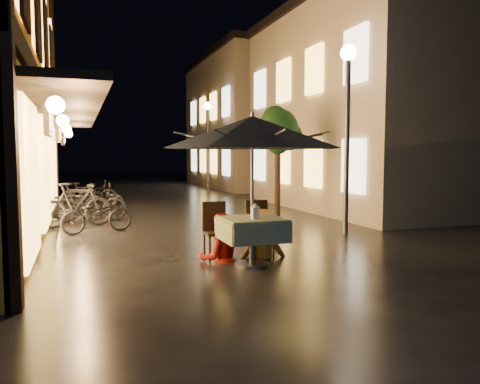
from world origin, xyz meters
name	(u,v)px	position (x,y,z in m)	size (l,w,h in m)	color
ground	(253,262)	(0.00, 0.00, 0.00)	(90.00, 90.00, 0.00)	black
east_building_near	(390,108)	(7.49, 6.50, 3.41)	(7.30, 9.30, 6.80)	#B2A18E
east_building_far	(265,122)	(7.49, 18.00, 3.66)	(7.30, 10.30, 7.30)	#B2A18E
street_tree	(278,132)	(2.41, 4.51, 2.42)	(1.43, 1.20, 3.15)	black
streetlamp_near	(348,104)	(3.00, 2.00, 2.92)	(0.36, 0.36, 4.23)	#59595E
streetlamp_far	(208,131)	(3.00, 14.00, 2.92)	(0.36, 0.36, 4.23)	#59595E
cafe_table	(252,229)	(-0.10, -0.20, 0.59)	(0.99, 0.99, 0.78)	#59595E
patio_umbrella	(252,132)	(-0.10, -0.20, 2.15)	(2.87, 2.87, 2.46)	#59595E
cafe_chair_left	(216,227)	(-0.50, 0.54, 0.54)	(0.42, 0.42, 0.97)	black
cafe_chair_right	(259,225)	(0.30, 0.54, 0.54)	(0.42, 0.42, 0.97)	black
table_lantern	(255,210)	(-0.10, -0.33, 0.92)	(0.16, 0.16, 0.25)	white
person_orange	(220,214)	(-0.49, 0.33, 0.78)	(0.76, 0.59, 1.57)	#B81C0E
person_yellow	(262,211)	(0.30, 0.35, 0.82)	(1.05, 0.61, 1.63)	orange
bicycle_0	(97,215)	(-2.36, 3.87, 0.43)	(0.57, 1.63, 0.86)	black
bicycle_1	(76,205)	(-2.82, 4.98, 0.55)	(0.52, 1.83, 1.10)	black
bicycle_2	(91,203)	(-2.45, 5.90, 0.49)	(0.65, 1.86, 0.98)	black
bicycle_3	(78,201)	(-2.78, 6.42, 0.51)	(0.48, 1.70, 1.02)	black
bicycle_4	(93,198)	(-2.34, 7.54, 0.48)	(0.63, 1.81, 0.95)	black
bicycle_5	(84,196)	(-2.60, 9.04, 0.44)	(0.41, 1.47, 0.88)	black
bicycle_6	(92,193)	(-2.32, 9.94, 0.45)	(0.60, 1.72, 0.91)	black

